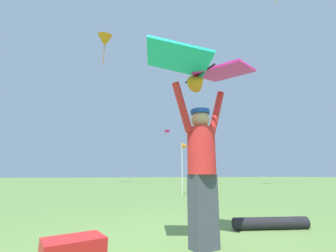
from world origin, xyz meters
The scene contains 8 objects.
ground_plane centered at (0.00, 0.00, 0.00)m, with size 120.00×120.00×0.00m, color #608442.
kite_flyer_person centered at (0.19, -0.15, 0.94)m, with size 0.81×0.41×1.92m.
held_stunt_kite centered at (0.21, -0.22, 2.13)m, with size 1.64×1.05×0.39m.
distant_kite_orange_mid_left centered at (-1.88, 16.64, 12.78)m, with size 1.85×1.98×3.06m.
distant_kite_magenta_far_center centered at (3.90, 16.21, 4.56)m, with size 0.63×0.60×0.28m.
distant_kite_teal_overhead_distant centered at (5.34, 14.83, 11.15)m, with size 0.63×0.63×0.10m.
spare_kite_bag centered at (1.55, 0.46, 0.09)m, with size 0.18×0.18×1.16m, color black.
marker_flag centered at (2.10, 6.14, 1.81)m, with size 0.30×0.24×2.09m.
Camera 1 is at (-0.89, -2.70, 0.82)m, focal length 24.09 mm.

